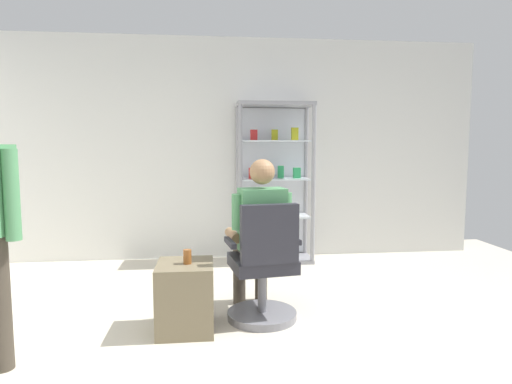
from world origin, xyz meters
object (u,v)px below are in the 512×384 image
(display_cabinet_main, at_px, (274,181))
(tea_glass, at_px, (187,257))
(seated_shopkeeper, at_px, (259,229))
(storage_crate, at_px, (185,297))
(office_chair, at_px, (264,273))

(display_cabinet_main, height_order, tea_glass, display_cabinet_main)
(display_cabinet_main, height_order, seated_shopkeeper, display_cabinet_main)
(storage_crate, bearing_deg, seated_shopkeeper, 23.99)
(display_cabinet_main, xyz_separation_m, tea_glass, (-0.95, -2.01, -0.39))
(storage_crate, bearing_deg, office_chair, 9.24)
(display_cabinet_main, bearing_deg, office_chair, -100.70)
(office_chair, relative_size, tea_glass, 8.94)
(seated_shopkeeper, height_order, storage_crate, seated_shopkeeper)
(office_chair, bearing_deg, display_cabinet_main, 79.30)
(storage_crate, xyz_separation_m, tea_glass, (0.02, -0.01, 0.31))
(seated_shopkeeper, bearing_deg, display_cabinet_main, 77.57)
(seated_shopkeeper, distance_m, storage_crate, 0.79)
(display_cabinet_main, xyz_separation_m, office_chair, (-0.36, -1.90, -0.57))
(office_chair, xyz_separation_m, seated_shopkeeper, (-0.02, 0.16, 0.32))
(display_cabinet_main, bearing_deg, seated_shopkeeper, -102.43)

